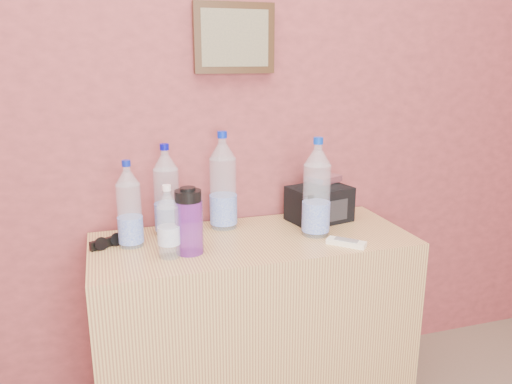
# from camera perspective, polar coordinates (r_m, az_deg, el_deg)

# --- Properties ---
(picture_frame) EXTENTS (0.30, 0.03, 0.25)m
(picture_frame) POSITION_cam_1_polar(r_m,az_deg,el_deg) (1.90, -2.50, 17.16)
(picture_frame) COLOR #382311
(picture_frame) RESTS_ON room_shell
(dresser) EXTENTS (1.13, 0.47, 0.71)m
(dresser) POSITION_cam_1_polar(r_m,az_deg,el_deg) (1.94, -0.31, -15.15)
(dresser) COLOR tan
(dresser) RESTS_ON ground
(pet_large_a) EXTENTS (0.08, 0.08, 0.30)m
(pet_large_a) POSITION_cam_1_polar(r_m,az_deg,el_deg) (1.73, -14.28, -1.87)
(pet_large_a) COLOR #ABBFD3
(pet_large_a) RESTS_ON dresser
(pet_large_b) EXTENTS (0.09, 0.09, 0.33)m
(pet_large_b) POSITION_cam_1_polar(r_m,az_deg,el_deg) (1.82, -10.17, -0.31)
(pet_large_b) COLOR silver
(pet_large_b) RESTS_ON dresser
(pet_large_c) EXTENTS (0.10, 0.10, 0.37)m
(pet_large_c) POSITION_cam_1_polar(r_m,az_deg,el_deg) (1.86, -3.78, 0.71)
(pet_large_c) COLOR silver
(pet_large_c) RESTS_ON dresser
(pet_large_d) EXTENTS (0.10, 0.10, 0.36)m
(pet_large_d) POSITION_cam_1_polar(r_m,az_deg,el_deg) (1.79, 6.94, -0.08)
(pet_large_d) COLOR silver
(pet_large_d) RESTS_ON dresser
(pet_small) EXTENTS (0.07, 0.07, 0.24)m
(pet_small) POSITION_cam_1_polar(r_m,az_deg,el_deg) (1.62, -9.98, -3.82)
(pet_small) COLOR #C5EEFF
(pet_small) RESTS_ON dresser
(nalgene_bottle) EXTENTS (0.09, 0.09, 0.22)m
(nalgene_bottle) POSITION_cam_1_polar(r_m,az_deg,el_deg) (1.64, -7.68, -3.31)
(nalgene_bottle) COLOR purple
(nalgene_bottle) RESTS_ON dresser
(sunglasses) EXTENTS (0.13, 0.10, 0.03)m
(sunglasses) POSITION_cam_1_polar(r_m,az_deg,el_deg) (1.78, -16.66, -5.54)
(sunglasses) COLOR black
(sunglasses) RESTS_ON dresser
(ac_remote) EXTENTS (0.13, 0.12, 0.02)m
(ac_remote) POSITION_cam_1_polar(r_m,az_deg,el_deg) (1.75, 10.28, -5.73)
(ac_remote) COLOR silver
(ac_remote) RESTS_ON dresser
(toiletry_bag) EXTENTS (0.26, 0.21, 0.15)m
(toiletry_bag) POSITION_cam_1_polar(r_m,az_deg,el_deg) (1.97, 7.25, -1.09)
(toiletry_bag) COLOR black
(toiletry_bag) RESTS_ON dresser
(foil_packet) EXTENTS (0.15, 0.14, 0.02)m
(foil_packet) POSITION_cam_1_polar(r_m,az_deg,el_deg) (1.97, 7.67, 1.55)
(foil_packet) COLOR white
(foil_packet) RESTS_ON toiletry_bag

